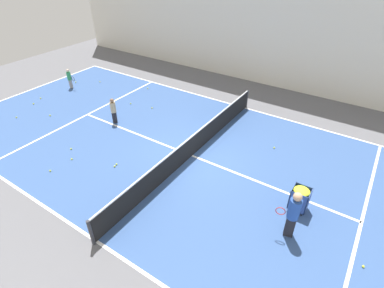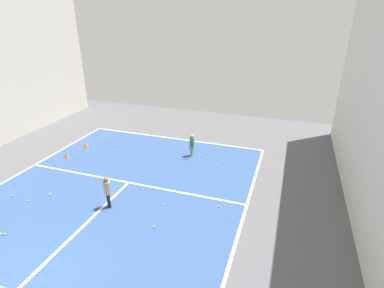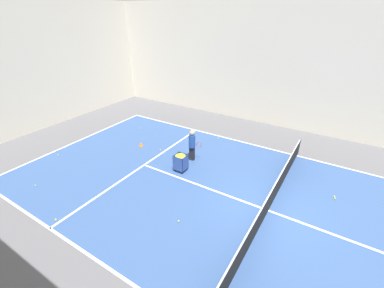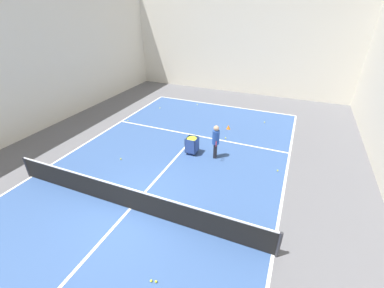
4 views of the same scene
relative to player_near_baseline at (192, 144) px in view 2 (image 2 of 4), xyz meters
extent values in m
cube|color=white|center=(1.71, -1.81, -0.66)|extent=(10.11, 0.10, 0.00)
cube|color=white|center=(1.71, 3.39, -0.66)|extent=(10.11, 0.10, 0.00)
cube|color=gray|center=(0.00, -0.01, -0.40)|extent=(0.13, 0.19, 0.52)
cylinder|color=#2D8C4C|center=(0.00, -0.01, 0.09)|extent=(0.25, 0.25, 0.47)
sphere|color=beige|center=(0.00, -0.01, 0.41)|extent=(0.17, 0.17, 0.17)
torus|color=black|center=(-0.02, 0.29, -0.03)|extent=(0.05, 0.29, 0.28)
cube|color=black|center=(1.50, 5.15, -0.38)|extent=(0.22, 0.23, 0.57)
cylinder|color=tan|center=(1.50, 5.15, 0.16)|extent=(0.35, 0.35, 0.51)
sphere|color=#846047|center=(1.50, 5.15, 0.50)|extent=(0.19, 0.19, 0.19)
cone|color=orange|center=(5.74, 0.86, -0.51)|extent=(0.27, 0.27, 0.30)
cone|color=orange|center=(5.87, 2.23, -0.51)|extent=(0.23, 0.23, 0.31)
sphere|color=yellow|center=(6.09, 2.03, -0.63)|extent=(0.07, 0.07, 0.07)
sphere|color=yellow|center=(4.16, 5.25, -0.63)|extent=(0.07, 0.07, 0.07)
sphere|color=yellow|center=(3.89, 0.73, -0.63)|extent=(0.07, 0.07, 0.07)
sphere|color=yellow|center=(-2.40, 3.86, -0.63)|extent=(0.07, 0.07, 0.07)
sphere|color=yellow|center=(3.98, 7.63, -0.63)|extent=(0.07, 0.07, 0.07)
sphere|color=yellow|center=(2.85, 1.96, -0.63)|extent=(0.07, 0.07, 0.07)
sphere|color=yellow|center=(5.53, 5.78, -0.63)|extent=(0.07, 0.07, 0.07)
sphere|color=yellow|center=(-0.59, 5.69, -0.63)|extent=(0.07, 0.07, 0.07)
sphere|color=yellow|center=(2.54, 0.07, -0.63)|extent=(0.07, 0.07, 0.07)
sphere|color=yellow|center=(5.30, -0.09, -0.63)|extent=(0.07, 0.07, 0.07)
sphere|color=yellow|center=(-0.36, 4.40, -0.63)|extent=(0.07, 0.07, 0.07)
sphere|color=yellow|center=(4.60, 5.86, -0.63)|extent=(0.07, 0.07, 0.07)
sphere|color=yellow|center=(-1.53, 0.73, -0.63)|extent=(0.07, 0.07, 0.07)
sphere|color=yellow|center=(1.92, -0.22, -0.63)|extent=(0.07, 0.07, 0.07)
sphere|color=yellow|center=(-0.66, -0.47, -0.63)|extent=(0.07, 0.07, 0.07)
sphere|color=yellow|center=(3.85, 7.60, -0.63)|extent=(0.07, 0.07, 0.07)
camera|label=1|loc=(9.91, 15.16, 6.61)|focal=28.00mm
camera|label=2|loc=(-4.43, 12.96, 5.94)|focal=28.00mm
camera|label=3|loc=(-6.39, 8.19, 6.22)|focal=24.00mm
camera|label=4|loc=(6.50, 4.12, 5.93)|focal=24.00mm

